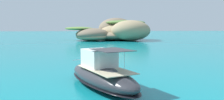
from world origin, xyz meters
name	(u,v)px	position (x,y,z in m)	size (l,w,h in m)	color
islet_large	(119,31)	(9.41, 75.90, 3.20)	(22.25, 26.74, 7.88)	#756651
islet_small	(91,35)	(-0.78, 71.03, 1.91)	(16.81, 15.64, 4.64)	#756651
motorboat_charcoal	(101,75)	(-1.11, 10.53, 1.06)	(6.99, 11.08, 3.34)	#2D2D33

